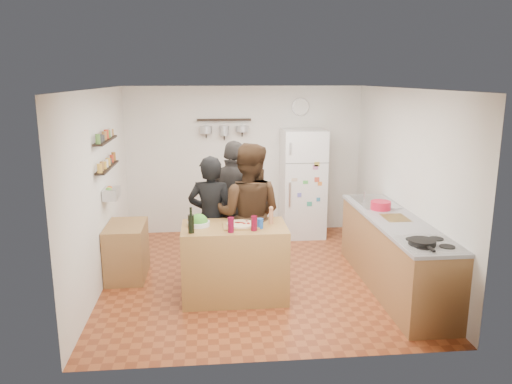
{
  "coord_description": "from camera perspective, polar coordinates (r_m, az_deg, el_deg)",
  "views": [
    {
      "loc": [
        -0.62,
        -6.33,
        2.64
      ],
      "look_at": [
        0.0,
        0.1,
        1.15
      ],
      "focal_mm": 35.0,
      "sensor_mm": 36.0,
      "label": 1
    }
  ],
  "objects": [
    {
      "name": "sink",
      "position": [
        7.23,
        13.37,
        -1.17
      ],
      "size": [
        0.5,
        0.8,
        0.03
      ],
      "primitive_type": "cube",
      "color": "silver",
      "rests_on": "counter_run"
    },
    {
      "name": "pot_rack",
      "position": [
        8.36,
        -3.68,
        8.23
      ],
      "size": [
        0.9,
        0.04,
        0.04
      ],
      "primitive_type": "cube",
      "color": "black",
      "rests_on": "back_wall"
    },
    {
      "name": "skillet",
      "position": [
        5.55,
        18.45,
        -5.46
      ],
      "size": [
        0.28,
        0.28,
        0.05
      ],
      "primitive_type": "cylinder",
      "color": "black",
      "rests_on": "stove_top"
    },
    {
      "name": "spice_shelf_upper",
      "position": [
        6.71,
        -16.82,
        5.67
      ],
      "size": [
        0.12,
        1.0,
        0.02
      ],
      "primitive_type": "cube",
      "color": "black",
      "rests_on": "left_wall"
    },
    {
      "name": "salad_bowl",
      "position": [
        5.99,
        -6.56,
        -3.62
      ],
      "size": [
        0.27,
        0.27,
        0.05
      ],
      "primitive_type": "cylinder",
      "color": "silver",
      "rests_on": "prep_island"
    },
    {
      "name": "red_bowl",
      "position": [
        6.84,
        14.06,
        -1.49
      ],
      "size": [
        0.27,
        0.27,
        0.11
      ],
      "primitive_type": "cylinder",
      "color": "red",
      "rests_on": "counter_run"
    },
    {
      "name": "fridge",
      "position": [
        8.41,
        5.37,
        1.0
      ],
      "size": [
        0.7,
        0.68,
        1.8
      ],
      "primitive_type": "cube",
      "color": "white",
      "rests_on": "floor"
    },
    {
      "name": "room_shell",
      "position": [
        6.89,
        -0.23,
        1.35
      ],
      "size": [
        4.2,
        4.2,
        4.2
      ],
      "color": "brown",
      "rests_on": "ground"
    },
    {
      "name": "pizza_board",
      "position": [
        5.94,
        -1.73,
        -3.85
      ],
      "size": [
        0.42,
        0.34,
        0.02
      ],
      "primitive_type": "cube",
      "color": "olive",
      "rests_on": "prep_island"
    },
    {
      "name": "salt_canister",
      "position": [
        5.85,
        0.49,
        -3.62
      ],
      "size": [
        0.07,
        0.07,
        0.12
      ],
      "primitive_type": "cylinder",
      "color": "#1A458F",
      "rests_on": "prep_island"
    },
    {
      "name": "pizza",
      "position": [
        5.93,
        -1.73,
        -3.68
      ],
      "size": [
        0.34,
        0.34,
        0.02
      ],
      "primitive_type": "cylinder",
      "color": "beige",
      "rests_on": "pizza_board"
    },
    {
      "name": "pepper_mill",
      "position": [
        6.02,
        1.74,
        -2.86
      ],
      "size": [
        0.05,
        0.05,
        0.17
      ],
      "primitive_type": "cylinder",
      "color": "#A16643",
      "rests_on": "prep_island"
    },
    {
      "name": "person_left",
      "position": [
        6.52,
        -5.13,
        -3.12
      ],
      "size": [
        0.68,
        0.52,
        1.67
      ],
      "primitive_type": "imported",
      "rotation": [
        0.0,
        0.0,
        2.93
      ],
      "color": "black",
      "rests_on": "floor"
    },
    {
      "name": "wine_glass_far",
      "position": [
        5.76,
        -0.22,
        -3.6
      ],
      "size": [
        0.07,
        0.07,
        0.17
      ],
      "primitive_type": "cylinder",
      "color": "#57071A",
      "rests_on": "prep_island"
    },
    {
      "name": "person_center",
      "position": [
        6.38,
        -0.88,
        -2.62
      ],
      "size": [
        1.06,
        0.93,
        1.85
      ],
      "primitive_type": "imported",
      "rotation": [
        0.0,
        0.0,
        2.85
      ],
      "color": "black",
      "rests_on": "floor"
    },
    {
      "name": "counter_run",
      "position": [
        6.6,
        15.53,
        -6.88
      ],
      "size": [
        0.63,
        2.63,
        0.9
      ],
      "primitive_type": "cube",
      "color": "#9E7042",
      "rests_on": "floor"
    },
    {
      "name": "wall_clock",
      "position": [
        8.57,
        5.13,
        9.66
      ],
      "size": [
        0.3,
        0.03,
        0.3
      ],
      "primitive_type": "cylinder",
      "rotation": [
        1.57,
        0.0,
        0.0
      ],
      "color": "silver",
      "rests_on": "back_wall"
    },
    {
      "name": "person_back",
      "position": [
        6.93,
        -2.41,
        -1.54
      ],
      "size": [
        1.14,
        0.85,
        1.8
      ],
      "primitive_type": "imported",
      "rotation": [
        0.0,
        0.0,
        2.7
      ],
      "color": "#282524",
      "rests_on": "floor"
    },
    {
      "name": "cutting_board",
      "position": [
        6.5,
        15.63,
        -2.93
      ],
      "size": [
        0.3,
        0.4,
        0.02
      ],
      "primitive_type": "cube",
      "color": "olive",
      "rests_on": "counter_run"
    },
    {
      "name": "prep_island",
      "position": [
        6.11,
        -2.47,
        -8.0
      ],
      "size": [
        1.25,
        0.72,
        0.91
      ],
      "primitive_type": "cube",
      "color": "#9E703A",
      "rests_on": "floor"
    },
    {
      "name": "side_table",
      "position": [
        6.96,
        -14.55,
        -6.53
      ],
      "size": [
        0.5,
        0.8,
        0.73
      ],
      "primitive_type": "cube",
      "color": "olive",
      "rests_on": "floor"
    },
    {
      "name": "produce_basket",
      "position": [
        6.82,
        -16.19,
        -0.16
      ],
      "size": [
        0.18,
        0.35,
        0.14
      ],
      "primitive_type": "cube",
      "color": "silver",
      "rests_on": "left_wall"
    },
    {
      "name": "wine_bottle",
      "position": [
        5.71,
        -7.43,
        -3.64
      ],
      "size": [
        0.07,
        0.07,
        0.21
      ],
      "primitive_type": "cylinder",
      "color": "black",
      "rests_on": "prep_island"
    },
    {
      "name": "wine_glass_near",
      "position": [
        5.7,
        -2.9,
        -3.78
      ],
      "size": [
        0.07,
        0.07,
        0.17
      ],
      "primitive_type": "cylinder",
      "color": "#58071F",
      "rests_on": "prep_island"
    },
    {
      "name": "spice_shelf_lower",
      "position": [
        6.76,
        -16.62,
        2.73
      ],
      "size": [
        0.12,
        1.0,
        0.02
      ],
      "primitive_type": "cube",
      "color": "black",
      "rests_on": "left_wall"
    },
    {
      "name": "stove_top",
      "position": [
        5.63,
        19.24,
        -5.66
      ],
      "size": [
        0.6,
        0.62,
        0.02
      ],
      "primitive_type": "cube",
      "color": "white",
      "rests_on": "counter_run"
    }
  ]
}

